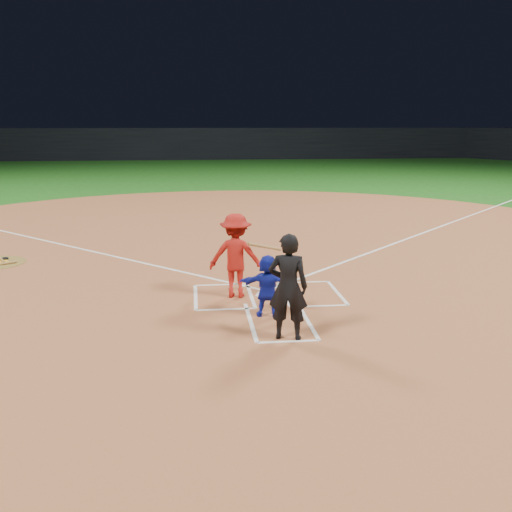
{
  "coord_description": "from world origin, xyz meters",
  "views": [
    {
      "loc": [
        -1.59,
        -12.03,
        3.75
      ],
      "look_at": [
        -0.3,
        -0.4,
        1.0
      ],
      "focal_mm": 40.0,
      "sensor_mm": 36.0,
      "label": 1
    }
  ],
  "objects": [
    {
      "name": "umpire",
      "position": [
        0.01,
        -2.63,
        0.96
      ],
      "size": [
        0.79,
        0.62,
        1.9
      ],
      "primitive_type": "imported",
      "rotation": [
        0.0,
        0.0,
        2.88
      ],
      "color": "black",
      "rests_on": "home_plate_dirt"
    },
    {
      "name": "home_plate",
      "position": [
        0.0,
        0.0,
        0.02
      ],
      "size": [
        0.6,
        0.6,
        0.02
      ],
      "primitive_type": "cylinder",
      "rotation": [
        0.0,
        0.0,
        3.14
      ],
      "color": "silver",
      "rests_on": "home_plate_dirt"
    },
    {
      "name": "bat_weight_donut",
      "position": [
        -6.86,
        4.13,
        0.05
      ],
      "size": [
        0.19,
        0.19,
        0.05
      ],
      "primitive_type": "torus",
      "color": "black",
      "rests_on": "on_deck_circle"
    },
    {
      "name": "on_deck_bat_c",
      "position": [
        -6.76,
        3.43,
        0.05
      ],
      "size": [
        0.73,
        0.52,
        0.06
      ],
      "primitive_type": "cylinder",
      "rotation": [
        1.57,
        0.0,
        2.16
      ],
      "color": "#9F733A",
      "rests_on": "on_deck_circle"
    },
    {
      "name": "batter_at_plate",
      "position": [
        -0.69,
        -0.03,
        0.93
      ],
      "size": [
        1.65,
        0.92,
        1.84
      ],
      "color": "#AD1913",
      "rests_on": "home_plate_dirt"
    },
    {
      "name": "catcher",
      "position": [
        -0.18,
        -1.39,
        0.63
      ],
      "size": [
        1.2,
        0.6,
        1.24
      ],
      "primitive_type": "imported",
      "rotation": [
        0.0,
        0.0,
        2.93
      ],
      "color": "#1521AC",
      "rests_on": "home_plate_dirt"
    },
    {
      "name": "ground",
      "position": [
        0.0,
        0.0,
        0.0
      ],
      "size": [
        120.0,
        120.0,
        0.0
      ],
      "primitive_type": "plane",
      "color": "#165314",
      "rests_on": "ground"
    },
    {
      "name": "home_plate_dirt",
      "position": [
        0.0,
        6.0,
        0.01
      ],
      "size": [
        28.0,
        28.0,
        0.01
      ],
      "primitive_type": "cylinder",
      "color": "#975431",
      "rests_on": "ground"
    },
    {
      "name": "stadium_wall_far",
      "position": [
        0.0,
        48.0,
        1.6
      ],
      "size": [
        80.0,
        1.2,
        3.2
      ],
      "primitive_type": "cube",
      "color": "black",
      "rests_on": "ground"
    },
    {
      "name": "on_deck_bat_a",
      "position": [
        -6.91,
        3.98,
        0.05
      ],
      "size": [
        0.45,
        0.77,
        0.06
      ],
      "primitive_type": "cylinder",
      "rotation": [
        1.57,
        0.0,
        0.49
      ],
      "color": "#A67A3C",
      "rests_on": "on_deck_circle"
    },
    {
      "name": "chalk_markings",
      "position": [
        0.0,
        5.29,
        0.01
      ],
      "size": [
        28.35,
        17.32,
        0.01
      ],
      "color": "white",
      "rests_on": "home_plate_dirt"
    }
  ]
}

